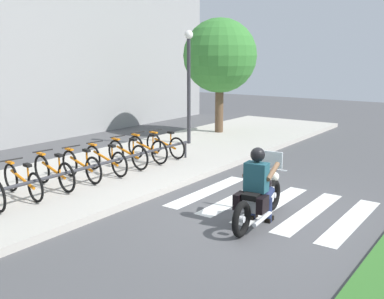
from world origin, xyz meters
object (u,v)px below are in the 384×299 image
at_px(bicycle_3, 81,166).
at_px(street_lamp, 189,77).
at_px(rider, 258,180).
at_px(bicycle_7, 165,145).
at_px(bicycle_2, 54,172).
at_px(bicycle_5, 127,154).
at_px(tree_near_rack, 220,56).
at_px(bicycle_1, 22,181).
at_px(bike_rack, 110,163).
at_px(motorcycle, 259,199).
at_px(bicycle_6, 147,149).
at_px(bicycle_4, 106,160).

xyz_separation_m(bicycle_3, street_lamp, (5.13, 0.63, 1.84)).
bearing_deg(rider, bicycle_7, 57.69).
xyz_separation_m(bicycle_2, street_lamp, (5.91, 0.63, 1.83)).
xyz_separation_m(bicycle_5, tree_near_rack, (6.09, 1.03, 2.49)).
xyz_separation_m(bicycle_1, bicycle_5, (3.09, -0.00, 0.02)).
distance_m(bicycle_7, bike_rack, 2.76).
bearing_deg(rider, bicycle_3, 93.52).
distance_m(motorcycle, bicycle_7, 5.23).
relative_size(bicycle_1, bicycle_3, 1.03).
xyz_separation_m(bicycle_6, street_lamp, (2.81, 0.63, 1.83)).
relative_size(motorcycle, bicycle_7, 1.36).
height_order(motorcycle, bicycle_3, motorcycle).
distance_m(rider, bike_rack, 3.91).
bearing_deg(rider, bicycle_4, 83.61).
height_order(motorcycle, bicycle_4, motorcycle).
bearing_deg(street_lamp, bicycle_4, -171.73).
distance_m(bicycle_6, street_lamp, 3.42).
bearing_deg(bicycle_2, bicycle_4, 0.04).
xyz_separation_m(motorcycle, bicycle_5, (1.19, 4.45, 0.05)).
distance_m(bicycle_3, bicycle_4, 0.77).
distance_m(street_lamp, tree_near_rack, 2.62).
xyz_separation_m(bicycle_5, bicycle_6, (0.77, -0.00, 0.00)).
bearing_deg(bike_rack, motorcycle, -90.50).
distance_m(bicycle_6, bicycle_7, 0.77).
height_order(bicycle_4, bicycle_6, bicycle_6).
bearing_deg(bicycle_1, bicycle_6, -0.02).
bearing_deg(street_lamp, bike_rack, -165.95).
bearing_deg(bicycle_2, rider, -76.77).
bearing_deg(bicycle_2, bicycle_6, -0.00).
relative_size(motorcycle, tree_near_rack, 0.49).
relative_size(motorcycle, bicycle_4, 1.27).
bearing_deg(bike_rack, bicycle_7, 11.57).
bearing_deg(bicycle_6, motorcycle, -113.84).
xyz_separation_m(bicycle_1, tree_near_rack, (9.18, 1.03, 2.51)).
xyz_separation_m(bicycle_7, street_lamp, (2.04, 0.63, 1.85)).
distance_m(bicycle_7, street_lamp, 2.83).
bearing_deg(bicycle_6, bicycle_4, 179.96).
distance_m(motorcycle, rider, 0.37).
xyz_separation_m(bicycle_5, bicycle_7, (1.55, 0.00, -0.01)).
bearing_deg(bicycle_3, street_lamp, 7.04).
xyz_separation_m(bicycle_2, bicycle_6, (3.09, -0.00, -0.00)).
relative_size(bicycle_3, street_lamp, 0.43).
distance_m(rider, bicycle_1, 4.83).
distance_m(rider, street_lamp, 7.20).
xyz_separation_m(rider, tree_near_rack, (7.36, 5.49, 2.18)).
relative_size(bicycle_7, bike_rack, 0.27).
relative_size(rider, street_lamp, 0.38).
distance_m(rider, bicycle_2, 4.59).
distance_m(bicycle_3, street_lamp, 5.49).
height_order(rider, bicycle_6, rider).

